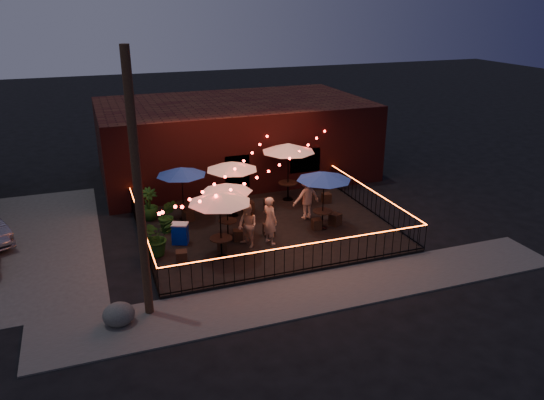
# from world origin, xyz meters

# --- Properties ---
(ground) EXTENTS (110.00, 110.00, 0.00)m
(ground) POSITION_xyz_m (0.00, 0.00, 0.00)
(ground) COLOR black
(ground) RESTS_ON ground
(patio) EXTENTS (10.00, 8.00, 0.15)m
(patio) POSITION_xyz_m (0.00, 2.00, 0.07)
(patio) COLOR black
(patio) RESTS_ON ground
(sidewalk) EXTENTS (18.00, 2.50, 0.05)m
(sidewalk) POSITION_xyz_m (0.00, -3.25, 0.03)
(sidewalk) COLOR #45423F
(sidewalk) RESTS_ON ground
(brick_building) EXTENTS (14.00, 8.00, 4.00)m
(brick_building) POSITION_xyz_m (1.00, 9.99, 2.00)
(brick_building) COLOR #37100F
(brick_building) RESTS_ON ground
(utility_pole) EXTENTS (0.26, 0.26, 8.00)m
(utility_pole) POSITION_xyz_m (-5.40, -2.60, 4.00)
(utility_pole) COLOR #351F15
(utility_pole) RESTS_ON ground
(fence_front) EXTENTS (10.00, 0.04, 1.04)m
(fence_front) POSITION_xyz_m (0.00, -2.00, 0.66)
(fence_front) COLOR black
(fence_front) RESTS_ON patio
(fence_left) EXTENTS (0.04, 8.00, 1.04)m
(fence_left) POSITION_xyz_m (-5.00, 2.00, 0.66)
(fence_left) COLOR black
(fence_left) RESTS_ON patio
(fence_right) EXTENTS (0.04, 8.00, 1.04)m
(fence_right) POSITION_xyz_m (5.00, 2.00, 0.66)
(fence_right) COLOR black
(fence_right) RESTS_ON patio
(festoon_lights) EXTENTS (10.02, 8.72, 1.32)m
(festoon_lights) POSITION_xyz_m (-1.01, 1.70, 2.52)
(festoon_lights) COLOR #FF201A
(festoon_lights) RESTS_ON ground
(cafe_table_0) EXTENTS (2.44, 2.44, 2.53)m
(cafe_table_0) POSITION_xyz_m (-2.40, 0.02, 2.46)
(cafe_table_0) COLOR black
(cafe_table_0) RESTS_ON patio
(cafe_table_1) EXTENTS (2.30, 2.30, 2.34)m
(cafe_table_1) POSITION_xyz_m (-2.99, 4.11, 2.29)
(cafe_table_1) COLOR black
(cafe_table_1) RESTS_ON patio
(cafe_table_2) EXTENTS (2.46, 2.46, 2.24)m
(cafe_table_2) POSITION_xyz_m (-1.69, 1.72, 2.19)
(cafe_table_2) COLOR black
(cafe_table_2) RESTS_ON patio
(cafe_table_3) EXTENTS (2.49, 2.49, 2.47)m
(cafe_table_3) POSITION_xyz_m (-0.88, 3.77, 2.41)
(cafe_table_3) COLOR black
(cafe_table_3) RESTS_ON patio
(cafe_table_4) EXTENTS (2.68, 2.68, 2.47)m
(cafe_table_4) POSITION_xyz_m (2.22, 1.19, 2.40)
(cafe_table_4) COLOR black
(cafe_table_4) RESTS_ON patio
(cafe_table_5) EXTENTS (2.80, 2.80, 2.75)m
(cafe_table_5) POSITION_xyz_m (2.11, 4.80, 2.66)
(cafe_table_5) COLOR black
(cafe_table_5) RESTS_ON patio
(bistro_chair_0) EXTENTS (0.46, 0.46, 0.47)m
(bistro_chair_0) POSITION_xyz_m (-3.87, 0.06, 0.39)
(bistro_chair_0) COLOR black
(bistro_chair_0) RESTS_ON patio
(bistro_chair_1) EXTENTS (0.45, 0.45, 0.44)m
(bistro_chair_1) POSITION_xyz_m (-2.23, 0.61, 0.37)
(bistro_chair_1) COLOR black
(bistro_chair_1) RESTS_ON patio
(bistro_chair_2) EXTENTS (0.41, 0.41, 0.43)m
(bistro_chair_2) POSITION_xyz_m (-3.90, 3.25, 0.36)
(bistro_chair_2) COLOR black
(bistro_chair_2) RESTS_ON patio
(bistro_chair_3) EXTENTS (0.50, 0.50, 0.48)m
(bistro_chair_3) POSITION_xyz_m (-2.86, 3.86, 0.39)
(bistro_chair_3) COLOR black
(bistro_chair_3) RESTS_ON patio
(bistro_chair_4) EXTENTS (0.43, 0.43, 0.43)m
(bistro_chair_4) POSITION_xyz_m (-1.41, 1.24, 0.37)
(bistro_chair_4) COLOR black
(bistro_chair_4) RESTS_ON patio
(bistro_chair_5) EXTENTS (0.44, 0.44, 0.49)m
(bistro_chair_5) POSITION_xyz_m (-0.12, 1.25, 0.40)
(bistro_chair_5) COLOR black
(bistro_chair_5) RESTS_ON patio
(bistro_chair_6) EXTENTS (0.45, 0.45, 0.50)m
(bistro_chair_6) POSITION_xyz_m (-0.11, 3.89, 0.40)
(bistro_chair_6) COLOR black
(bistro_chair_6) RESTS_ON patio
(bistro_chair_7) EXTENTS (0.51, 0.51, 0.51)m
(bistro_chair_7) POSITION_xyz_m (0.82, 3.87, 0.41)
(bistro_chair_7) COLOR black
(bistro_chair_7) RESTS_ON patio
(bistro_chair_8) EXTENTS (0.40, 0.40, 0.44)m
(bistro_chair_8) POSITION_xyz_m (1.95, 1.16, 0.37)
(bistro_chair_8) COLOR black
(bistro_chair_8) RESTS_ON patio
(bistro_chair_9) EXTENTS (0.55, 0.55, 0.50)m
(bistro_chair_9) POSITION_xyz_m (2.87, 1.30, 0.40)
(bistro_chair_9) COLOR black
(bistro_chair_9) RESTS_ON patio
(bistro_chair_10) EXTENTS (0.40, 0.40, 0.44)m
(bistro_chair_10) POSITION_xyz_m (2.64, 3.85, 0.37)
(bistro_chair_10) COLOR black
(bistro_chair_10) RESTS_ON patio
(bistro_chair_11) EXTENTS (0.40, 0.40, 0.45)m
(bistro_chair_11) POSITION_xyz_m (3.66, 3.82, 0.37)
(bistro_chair_11) COLOR black
(bistro_chair_11) RESTS_ON patio
(patron_a) EXTENTS (0.69, 0.82, 1.92)m
(patron_a) POSITION_xyz_m (-0.32, 0.55, 1.11)
(patron_a) COLOR tan
(patron_a) RESTS_ON patio
(patron_b) EXTENTS (0.89, 1.01, 1.72)m
(patron_b) POSITION_xyz_m (-1.21, 0.59, 1.01)
(patron_b) COLOR #CDAB89
(patron_b) RESTS_ON patio
(patron_c) EXTENTS (1.36, 0.90, 1.96)m
(patron_c) POSITION_xyz_m (2.01, 2.41, 1.13)
(patron_c) COLOR tan
(patron_c) RESTS_ON patio
(potted_shrub_a) EXTENTS (1.59, 1.48, 1.43)m
(potted_shrub_a) POSITION_xyz_m (-4.60, 1.08, 0.86)
(potted_shrub_a) COLOR #0E400D
(potted_shrub_a) RESTS_ON patio
(potted_shrub_b) EXTENTS (0.89, 0.78, 1.40)m
(potted_shrub_b) POSITION_xyz_m (-3.84, 3.01, 0.85)
(potted_shrub_b) COLOR #16340C
(potted_shrub_b) RESTS_ON patio
(potted_shrub_c) EXTENTS (0.89, 0.89, 1.39)m
(potted_shrub_c) POSITION_xyz_m (-4.39, 4.59, 0.84)
(potted_shrub_c) COLOR #0E330E
(potted_shrub_c) RESTS_ON patio
(cooler) EXTENTS (0.76, 0.67, 0.84)m
(cooler) POSITION_xyz_m (-3.60, 1.73, 0.57)
(cooler) COLOR #0521B4
(cooler) RESTS_ON patio
(boulder) EXTENTS (1.09, 1.00, 0.72)m
(boulder) POSITION_xyz_m (-6.32, -2.93, 0.36)
(boulder) COLOR #464742
(boulder) RESTS_ON ground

